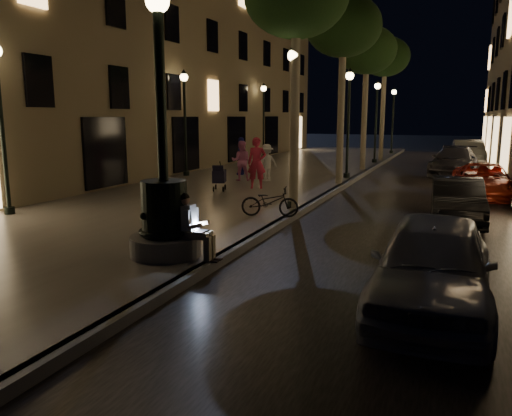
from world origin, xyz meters
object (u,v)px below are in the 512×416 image
at_px(lamp_left_a, 0,105).
at_px(lamp_left_b, 185,109).
at_px(fountain_lamppost, 164,205).
at_px(lamp_curb_b, 349,109).
at_px(lamp_curb_a, 293,106).
at_px(pedestrian_blue, 241,156).
at_px(pedestrian_red, 257,163).
at_px(lamp_left_c, 264,111).
at_px(bicycle, 270,202).
at_px(tree_far, 385,58).
at_px(car_third, 483,181).
at_px(tree_second, 343,28).
at_px(car_rear, 454,161).
at_px(lamp_curb_d, 393,112).
at_px(tree_third, 367,51).
at_px(pedestrian_pink, 241,161).
at_px(stroller, 219,176).
at_px(car_front, 433,264).
at_px(car_fifth, 468,153).
at_px(car_second, 457,201).
at_px(pedestrian_white, 267,163).
at_px(lamp_curb_c, 376,111).
at_px(seated_man_laptop, 192,224).

bearing_deg(lamp_left_a, lamp_left_b, 90.00).
distance_m(fountain_lamppost, lamp_curb_b, 14.16).
distance_m(lamp_curb_a, pedestrian_blue, 9.04).
bearing_deg(pedestrian_red, lamp_left_c, 91.92).
distance_m(lamp_curb_a, bicycle, 3.06).
bearing_deg(tree_far, lamp_left_a, -108.07).
bearing_deg(car_third, tree_second, 172.03).
relative_size(car_third, car_rear, 0.91).
bearing_deg(lamp_curb_d, pedestrian_blue, -106.25).
distance_m(lamp_curb_a, car_rear, 13.49).
height_order(lamp_curb_b, pedestrian_red, lamp_curb_b).
distance_m(tree_third, lamp_curb_a, 12.35).
bearing_deg(pedestrian_pink, stroller, 77.82).
bearing_deg(car_front, lamp_left_b, 133.13).
height_order(car_rear, pedestrian_red, pedestrian_red).
distance_m(tree_third, lamp_curb_b, 4.94).
bearing_deg(tree_second, tree_far, 90.10).
xyz_separation_m(tree_third, pedestrian_pink, (-3.97, -6.76, -5.09)).
bearing_deg(car_fifth, fountain_lamppost, -108.16).
bearing_deg(car_rear, car_second, -83.32).
bearing_deg(lamp_left_a, car_front, -12.33).
distance_m(tree_far, car_rear, 9.07).
bearing_deg(pedestrian_red, car_front, -73.38).
height_order(tree_third, pedestrian_blue, tree_third).
bearing_deg(pedestrian_blue, pedestrian_white, 34.51).
height_order(stroller, car_fifth, car_fifth).
height_order(lamp_left_c, car_third, lamp_left_c).
bearing_deg(pedestrian_red, lamp_curb_d, 65.02).
bearing_deg(lamp_curb_c, stroller, -104.44).
bearing_deg(car_third, lamp_curb_b, 153.15).
bearing_deg(car_third, seated_man_laptop, -117.43).
distance_m(stroller, car_third, 9.57).
distance_m(car_third, pedestrian_white, 8.45).
relative_size(seated_man_laptop, bicycle, 0.81).
height_order(lamp_left_b, car_fifth, lamp_left_b).
distance_m(tree_far, car_front, 25.51).
bearing_deg(tree_second, tree_third, 90.95).
bearing_deg(lamp_curb_c, car_front, -79.09).
height_order(lamp_left_a, lamp_left_c, same).
bearing_deg(tree_far, car_fifth, 0.61).
height_order(lamp_left_a, car_front, lamp_left_a).
bearing_deg(stroller, car_front, -66.64).
distance_m(lamp_left_b, car_front, 17.13).
height_order(lamp_left_c, bicycle, lamp_left_c).
distance_m(pedestrian_white, pedestrian_blue, 2.58).
distance_m(lamp_left_c, car_front, 25.36).
bearing_deg(tree_second, lamp_left_c, 125.75).
distance_m(tree_second, lamp_curb_d, 18.26).
bearing_deg(car_second, pedestrian_red, 154.45).
bearing_deg(fountain_lamppost, stroller, 109.04).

